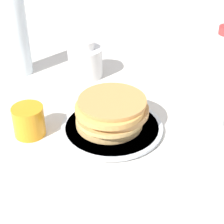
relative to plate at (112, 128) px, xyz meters
name	(u,v)px	position (x,y,z in m)	size (l,w,h in m)	color
ground_plane	(121,129)	(-0.01, 0.02, -0.01)	(4.00, 4.00, 0.00)	silver
plate	(112,128)	(0.00, 0.00, 0.00)	(0.26, 0.26, 0.01)	silver
pancake_stack	(111,113)	(0.00, 0.00, 0.04)	(0.18, 0.18, 0.07)	#DBB069
juice_glass	(29,121)	(0.04, -0.20, 0.03)	(0.08, 0.08, 0.08)	orange
cream_jug	(85,61)	(-0.28, -0.12, 0.04)	(0.11, 0.11, 0.12)	white
water_bottle_near	(17,36)	(-0.27, -0.33, 0.12)	(0.07, 0.07, 0.26)	silver
water_bottle_mid	(219,79)	(-0.08, 0.25, 0.11)	(0.08, 0.08, 0.26)	silver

